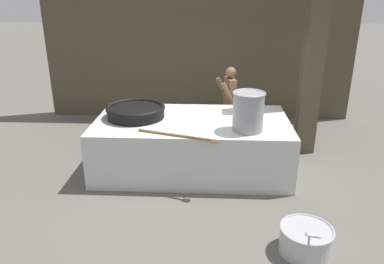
% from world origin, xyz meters
% --- Properties ---
extents(ground_plane, '(60.00, 60.00, 0.00)m').
position_xyz_m(ground_plane, '(0.00, 0.00, 0.00)').
color(ground_plane, '#666059').
extents(back_wall, '(7.43, 0.24, 4.26)m').
position_xyz_m(back_wall, '(0.00, 3.01, 2.13)').
color(back_wall, '#4C4233').
rests_on(back_wall, ground_plane).
extents(support_pillar, '(0.36, 0.36, 4.26)m').
position_xyz_m(support_pillar, '(2.21, 0.95, 2.13)').
color(support_pillar, '#4C4233').
rests_on(support_pillar, ground_plane).
extents(hearth_platform, '(3.37, 1.82, 0.94)m').
position_xyz_m(hearth_platform, '(0.00, 0.00, 0.47)').
color(hearth_platform, silver).
rests_on(hearth_platform, ground_plane).
extents(giant_wok_near, '(1.05, 1.05, 0.22)m').
position_xyz_m(giant_wok_near, '(-1.00, 0.07, 1.06)').
color(giant_wok_near, black).
rests_on(giant_wok_near, hearth_platform).
extents(stock_pot, '(0.52, 0.52, 0.64)m').
position_xyz_m(stock_pot, '(0.92, -0.49, 1.27)').
color(stock_pot, gray).
rests_on(stock_pot, hearth_platform).
extents(stirring_paddle, '(1.29, 0.47, 0.04)m').
position_xyz_m(stirring_paddle, '(-0.13, -0.83, 0.96)').
color(stirring_paddle, brown).
rests_on(stirring_paddle, hearth_platform).
extents(cook, '(0.43, 0.62, 1.58)m').
position_xyz_m(cook, '(0.71, 1.42, 0.86)').
color(cook, brown).
rests_on(cook, ground_plane).
extents(prep_bowl_vegetables, '(0.66, 0.86, 0.62)m').
position_xyz_m(prep_bowl_vegetables, '(1.52, -2.27, 0.20)').
color(prep_bowl_vegetables, '#B7B7BC').
rests_on(prep_bowl_vegetables, ground_plane).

